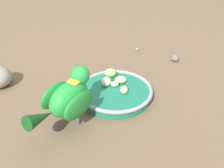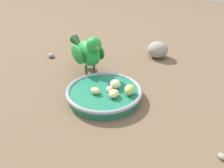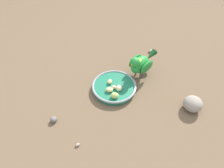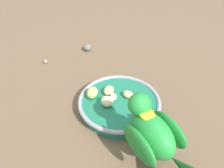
# 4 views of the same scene
# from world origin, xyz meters

# --- Properties ---
(ground_plane) EXTENTS (4.00, 4.00, 0.00)m
(ground_plane) POSITION_xyz_m (0.00, 0.00, 0.00)
(ground_plane) COLOR brown
(feeding_bowl) EXTENTS (0.22, 0.22, 0.03)m
(feeding_bowl) POSITION_xyz_m (0.01, -0.00, 0.02)
(feeding_bowl) COLOR #1E7251
(feeding_bowl) RESTS_ON ground_plane
(apple_piece_0) EXTENTS (0.03, 0.03, 0.02)m
(apple_piece_0) POSITION_xyz_m (0.01, -0.02, 0.03)
(apple_piece_0) COLOR beige
(apple_piece_0) RESTS_ON feeding_bowl
(apple_piece_1) EXTENTS (0.02, 0.03, 0.02)m
(apple_piece_1) POSITION_xyz_m (-0.02, 0.01, 0.03)
(apple_piece_1) COLOR #E5C67F
(apple_piece_1) RESTS_ON feeding_bowl
(apple_piece_2) EXTENTS (0.05, 0.04, 0.03)m
(apple_piece_2) POSITION_xyz_m (0.04, -0.07, 0.04)
(apple_piece_2) COLOR #B2CC66
(apple_piece_2) RESTS_ON feeding_bowl
(apple_piece_3) EXTENTS (0.03, 0.04, 0.03)m
(apple_piece_3) POSITION_xyz_m (0.04, -0.02, 0.04)
(apple_piece_3) COLOR beige
(apple_piece_3) RESTS_ON feeding_bowl
(apple_piece_4) EXTENTS (0.04, 0.04, 0.02)m
(apple_piece_4) POSITION_xyz_m (-0.00, -0.04, 0.03)
(apple_piece_4) COLOR #E5C67F
(apple_piece_4) RESTS_ON feeding_bowl
(parrot) EXTENTS (0.12, 0.21, 0.15)m
(parrot) POSITION_xyz_m (0.08, 0.15, 0.08)
(parrot) COLOR #59544C
(parrot) RESTS_ON ground_plane
(pebble_1) EXTENTS (0.03, 0.03, 0.02)m
(pebble_1) POSITION_xyz_m (-0.15, -0.28, 0.01)
(pebble_1) COLOR slate
(pebble_1) RESTS_ON ground_plane
(pebble_2) EXTENTS (0.02, 0.02, 0.01)m
(pebble_2) POSITION_xyz_m (0.00, -0.33, 0.01)
(pebble_2) COLOR gray
(pebble_2) RESTS_ON ground_plane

